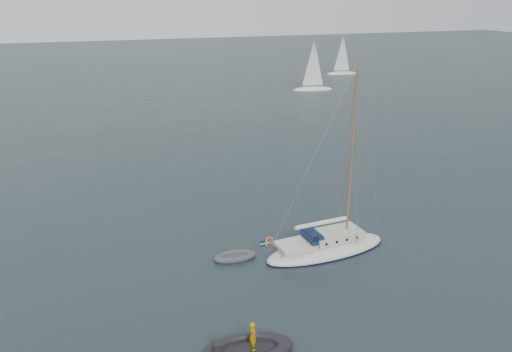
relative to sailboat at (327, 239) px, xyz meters
name	(u,v)px	position (x,y,z in m)	size (l,w,h in m)	color
ground	(292,254)	(-2.09, 0.42, -0.91)	(300.00, 300.00, 0.00)	black
sailboat	(327,239)	(0.00, 0.00, 0.00)	(8.45, 2.53, 12.02)	white
dinghy	(235,256)	(-5.55, 0.96, -0.75)	(2.60, 1.17, 0.37)	#49494D
rib	(248,349)	(-7.35, -7.20, -0.66)	(4.08, 1.86, 1.59)	black
distant_yacht_c	(313,67)	(21.74, 49.22, 2.81)	(6.56, 3.50, 8.70)	silver
distant_yacht_b	(342,56)	(34.06, 62.69, 2.50)	(6.03, 3.21, 7.99)	silver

